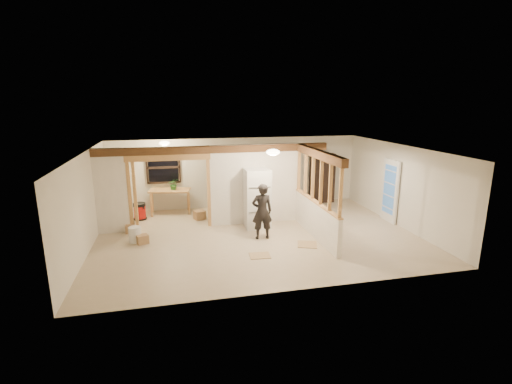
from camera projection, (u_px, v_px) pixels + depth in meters
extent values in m
cube|color=#C0A98F|center=(257.00, 236.00, 10.69)|extent=(9.00, 6.50, 0.01)
cube|color=white|center=(258.00, 149.00, 10.08)|extent=(9.00, 6.50, 0.01)
cube|color=silver|center=(237.00, 172.00, 13.46)|extent=(9.00, 0.01, 2.50)
cube|color=silver|center=(295.00, 233.00, 7.31)|extent=(9.00, 0.01, 2.50)
cube|color=silver|center=(85.00, 203.00, 9.42)|extent=(0.01, 6.50, 2.50)
cube|color=silver|center=(400.00, 186.00, 11.35)|extent=(0.01, 6.50, 2.50)
cube|color=white|center=(111.00, 191.00, 10.65)|extent=(0.90, 0.12, 2.50)
cube|color=white|center=(255.00, 184.00, 11.56)|extent=(2.80, 0.12, 2.50)
cube|color=tan|center=(170.00, 193.00, 11.04)|extent=(2.46, 0.14, 2.20)
cube|color=brown|center=(216.00, 149.00, 11.03)|extent=(7.00, 0.18, 0.22)
cube|color=brown|center=(318.00, 154.00, 10.08)|extent=(0.18, 3.30, 0.22)
cube|color=white|center=(315.00, 220.00, 10.53)|extent=(0.12, 3.20, 1.00)
cube|color=tan|center=(317.00, 180.00, 10.25)|extent=(0.14, 3.20, 1.32)
cube|color=black|center=(163.00, 167.00, 12.75)|extent=(1.12, 0.10, 1.10)
cube|color=white|center=(390.00, 191.00, 11.78)|extent=(0.12, 0.86, 2.00)
ellipsoid|color=#FFEABF|center=(273.00, 152.00, 9.68)|extent=(0.36, 0.36, 0.16)
ellipsoid|color=#FFEABF|center=(164.00, 143.00, 11.73)|extent=(0.32, 0.32, 0.14)
ellipsoid|color=#FFD88C|center=(182.00, 155.00, 11.25)|extent=(0.07, 0.07, 0.07)
cube|color=white|center=(257.00, 198.00, 11.24)|extent=(0.75, 0.72, 1.81)
imported|color=#282425|center=(262.00, 211.00, 10.31)|extent=(0.59, 0.40, 1.59)
cube|color=tan|center=(170.00, 201.00, 12.72)|extent=(1.46, 0.94, 0.85)
imported|color=#2D782D|center=(174.00, 184.00, 12.53)|extent=(0.35, 0.30, 0.38)
cylinder|color=#AD110C|center=(140.00, 211.00, 12.10)|extent=(0.56, 0.56, 0.56)
cube|color=black|center=(322.00, 178.00, 14.02)|extent=(0.93, 0.31, 1.86)
cylinder|color=silver|center=(135.00, 235.00, 10.17)|extent=(0.44, 0.44, 0.43)
cube|color=#A0774D|center=(200.00, 215.00, 12.14)|extent=(0.42, 0.39, 0.29)
cube|color=#A0774D|center=(130.00, 228.00, 10.92)|extent=(0.28, 0.28, 0.25)
cube|color=#A0774D|center=(142.00, 239.00, 10.09)|extent=(0.37, 0.33, 0.24)
cube|color=tan|center=(307.00, 244.00, 10.02)|extent=(0.65, 0.65, 0.02)
cube|color=tan|center=(260.00, 256.00, 9.30)|extent=(0.54, 0.45, 0.02)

